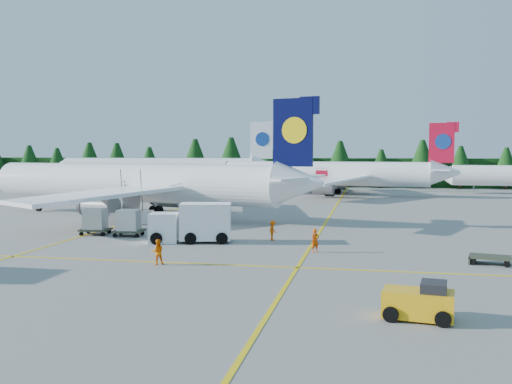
% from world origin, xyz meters
% --- Properties ---
extents(ground, '(320.00, 320.00, 0.00)m').
position_xyz_m(ground, '(0.00, 0.00, 0.00)').
color(ground, gray).
rests_on(ground, ground).
extents(taxi_stripe_a, '(0.25, 120.00, 0.01)m').
position_xyz_m(taxi_stripe_a, '(-14.00, 20.00, 0.01)').
color(taxi_stripe_a, yellow).
rests_on(taxi_stripe_a, ground).
extents(taxi_stripe_b, '(0.25, 120.00, 0.01)m').
position_xyz_m(taxi_stripe_b, '(6.00, 20.00, 0.01)').
color(taxi_stripe_b, yellow).
rests_on(taxi_stripe_b, ground).
extents(taxi_stripe_cross, '(80.00, 0.25, 0.01)m').
position_xyz_m(taxi_stripe_cross, '(0.00, -6.00, 0.01)').
color(taxi_stripe_cross, yellow).
rests_on(taxi_stripe_cross, ground).
extents(treeline_hedge, '(220.00, 4.00, 6.00)m').
position_xyz_m(treeline_hedge, '(0.00, 82.00, 3.00)').
color(treeline_hedge, black).
rests_on(treeline_hedge, ground).
extents(airliner_navy, '(42.24, 34.34, 12.49)m').
position_xyz_m(airliner_navy, '(-16.85, 18.88, 3.76)').
color(airliner_navy, white).
rests_on(airliner_navy, ground).
extents(airliner_red, '(40.83, 33.40, 11.90)m').
position_xyz_m(airliner_red, '(2.20, 55.61, 3.58)').
color(airliner_red, white).
rests_on(airliner_red, ground).
extents(airliner_far_left, '(44.36, 5.80, 12.90)m').
position_xyz_m(airliner_far_left, '(-31.15, 63.02, 4.04)').
color(airliner_far_left, white).
rests_on(airliner_far_left, ground).
extents(airstairs, '(5.26, 7.12, 4.23)m').
position_xyz_m(airstairs, '(-13.69, 13.42, 0.92)').
color(airstairs, white).
rests_on(airstairs, ground).
extents(service_truck, '(6.88, 3.72, 3.15)m').
position_xyz_m(service_truck, '(-3.74, 2.57, 1.56)').
color(service_truck, white).
rests_on(service_truck, ground).
extents(baggage_tug, '(3.19, 2.02, 1.60)m').
position_xyz_m(baggage_tug, '(12.61, -16.03, 0.78)').
color(baggage_tug, '#F6A90D').
rests_on(baggage_tug, ground).
extents(uld_pair, '(5.92, 2.41, 1.93)m').
position_xyz_m(uld_pair, '(-11.64, 4.72, 1.30)').
color(uld_pair, '#333728').
rests_on(uld_pair, ground).
extents(crew_a, '(0.75, 0.69, 1.71)m').
position_xyz_m(crew_a, '(6.58, -0.21, 0.85)').
color(crew_a, '#DA4404').
rests_on(crew_a, ground).
extents(crew_b, '(1.00, 0.92, 1.66)m').
position_xyz_m(crew_b, '(-3.01, -6.72, 0.83)').
color(crew_b, orange).
rests_on(crew_b, ground).
extents(crew_c, '(0.58, 0.76, 1.65)m').
position_xyz_m(crew_c, '(2.62, 4.71, 0.83)').
color(crew_c, '#FA5505').
rests_on(crew_c, ground).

